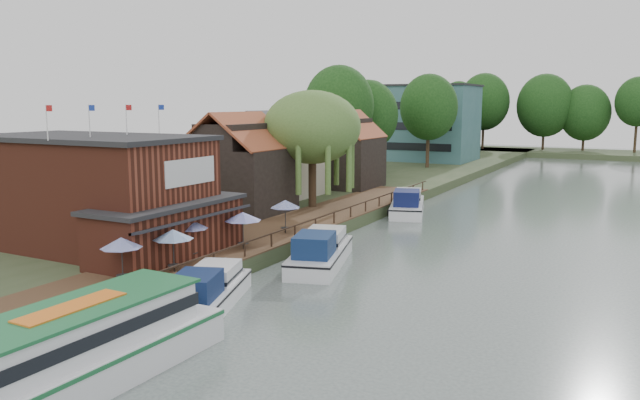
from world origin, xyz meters
The scene contains 26 objects.
ground centered at (0.00, 0.00, 0.00)m, with size 260.00×260.00×0.00m, color #495551.
land_bank centered at (-30.00, 35.00, 0.50)m, with size 50.00×140.00×1.00m, color #384728.
quay_deck centered at (-8.00, 10.00, 1.05)m, with size 6.00×50.00×0.10m, color #47301E.
quay_rail centered at (-5.30, 10.50, 1.50)m, with size 0.20×49.00×1.00m, color black, non-canonical shape.
pub centered at (-14.00, -1.00, 4.65)m, with size 20.00×11.00×7.30m, color maroon, non-canonical shape.
hotel_block centered at (-22.00, 70.00, 7.15)m, with size 25.40×12.40×12.30m, color #38666B, non-canonical shape.
cottage_a centered at (-15.00, 14.00, 5.25)m, with size 8.60×7.60×8.50m, color black, non-canonical shape.
cottage_b centered at (-18.00, 24.00, 5.25)m, with size 9.60×8.60×8.50m, color beige, non-canonical shape.
cottage_c centered at (-14.00, 33.00, 5.25)m, with size 7.60×7.60×8.50m, color black, non-canonical shape.
willow centered at (-10.50, 19.00, 6.21)m, with size 8.60×8.60×10.43m, color #476B2D, non-canonical shape.
umbrella_0 centered at (-7.72, -6.49, 2.29)m, with size 2.16×2.16×2.38m, color navy, non-canonical shape.
umbrella_1 centered at (-6.75, -3.67, 2.29)m, with size 2.25×2.25×2.38m, color #1B4C95, non-canonical shape.
umbrella_2 centered at (-7.77, -0.93, 2.29)m, with size 2.03×2.03×2.38m, color navy, non-canonical shape.
umbrella_3 centered at (-6.54, 2.61, 2.29)m, with size 2.35×2.35×2.38m, color #1C1E9A, non-canonical shape.
umbrella_4 centered at (-6.74, 8.13, 2.29)m, with size 2.16×2.16×2.38m, color navy, non-canonical shape.
cruiser_0 centered at (-3.45, -4.95, 1.09)m, with size 2.95×9.14×2.19m, color white, non-canonical shape.
cruiser_1 centered at (-2.26, 5.03, 1.21)m, with size 3.22×9.97×2.42m, color silver, non-canonical shape.
cruiser_2 centered at (-3.92, 25.58, 1.23)m, with size 3.27×10.10×2.46m, color white, non-canonical shape.
tour_boat centered at (-2.04, -15.18, 1.55)m, with size 4.00×14.22×3.10m, color silver, non-canonical shape.
swan centered at (-3.99, -9.56, 0.22)m, with size 0.44×0.44×0.44m, color white.
bank_tree_0 centered at (-18.93, 41.34, 8.00)m, with size 8.82×8.82×14.00m, color #143811, non-canonical shape.
bank_tree_1 centered at (-18.02, 48.20, 7.20)m, with size 8.19×8.19×12.40m, color #143811, non-canonical shape.
bank_tree_2 centered at (-12.80, 58.10, 7.74)m, with size 8.28×8.28×13.48m, color #143811, non-canonical shape.
bank_tree_3 centered at (-18.41, 77.32, 6.81)m, with size 8.61×8.61×11.62m, color #143811, non-canonical shape.
bank_tree_4 centered at (-15.93, 84.62, 7.65)m, with size 6.42×6.42×13.29m, color #143811, non-canonical shape.
bank_tree_5 centered at (-17.90, 92.79, 6.81)m, with size 6.20×6.20×11.62m, color #143811, non-canonical shape.
Camera 1 is at (15.98, -29.27, 10.28)m, focal length 35.00 mm.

